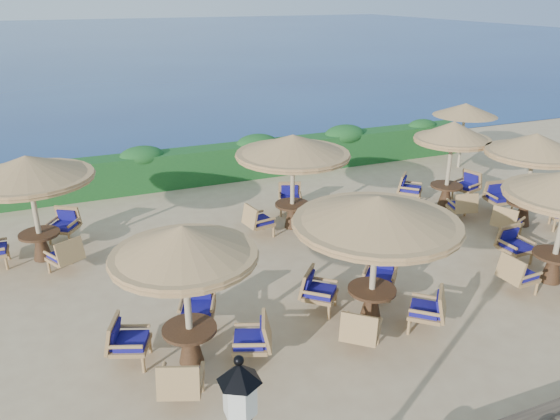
% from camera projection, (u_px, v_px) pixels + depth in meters
% --- Properties ---
extents(ground, '(120.00, 120.00, 0.00)m').
position_uv_depth(ground, '(341.00, 263.00, 13.26)').
color(ground, tan).
rests_on(ground, ground).
extents(sea, '(160.00, 160.00, 0.00)m').
position_uv_depth(sea, '(92.00, 40.00, 73.24)').
color(sea, navy).
rests_on(sea, ground).
extents(hedge, '(18.00, 0.90, 1.20)m').
position_uv_depth(hedge, '(244.00, 161.00, 19.21)').
color(hedge, '#16441B').
rests_on(hedge, ground).
extents(extra_parasol, '(2.30, 2.30, 2.41)m').
position_uv_depth(extra_parasol, '(465.00, 110.00, 19.68)').
color(extra_parasol, tan).
rests_on(extra_parasol, ground).
extents(cafe_set_0, '(2.86, 2.86, 2.65)m').
position_uv_depth(cafe_set_0, '(186.00, 276.00, 9.12)').
color(cafe_set_0, tan).
rests_on(cafe_set_0, ground).
extents(cafe_set_1, '(3.24, 3.24, 2.65)m').
position_uv_depth(cafe_set_1, '(376.00, 232.00, 10.30)').
color(cafe_set_1, tan).
rests_on(cafe_set_1, ground).
extents(cafe_set_3, '(2.98, 2.98, 2.65)m').
position_uv_depth(cafe_set_3, '(30.00, 185.00, 12.76)').
color(cafe_set_3, tan).
rests_on(cafe_set_3, ground).
extents(cafe_set_4, '(3.10, 3.10, 2.65)m').
position_uv_depth(cafe_set_4, '(293.00, 160.00, 14.57)').
color(cafe_set_4, tan).
rests_on(cafe_set_4, ground).
extents(cafe_set_5, '(2.69, 2.67, 2.65)m').
position_uv_depth(cafe_set_5, '(451.00, 151.00, 16.10)').
color(cafe_set_5, tan).
rests_on(cafe_set_5, ground).
extents(cafe_set_6, '(2.76, 2.72, 2.65)m').
position_uv_depth(cafe_set_6, '(532.00, 162.00, 14.75)').
color(cafe_set_6, tan).
rests_on(cafe_set_6, ground).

